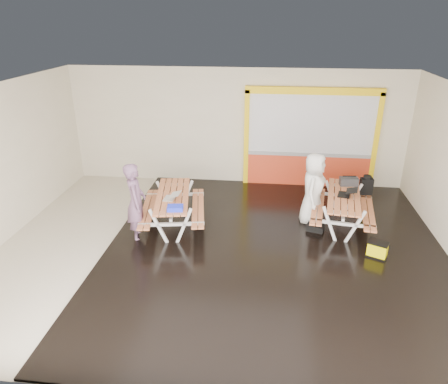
# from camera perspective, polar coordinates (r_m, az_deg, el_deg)

# --- Properties ---
(room) EXTENTS (10.02, 8.02, 3.52)m
(room) POSITION_cam_1_polar(r_m,az_deg,el_deg) (8.60, -0.69, 2.20)
(room) COLOR beige
(room) RESTS_ON ground
(deck) EXTENTS (7.50, 7.98, 0.05)m
(deck) POSITION_cam_1_polar(r_m,az_deg,el_deg) (9.32, 7.09, -8.07)
(deck) COLOR black
(deck) RESTS_ON room
(kiosk) EXTENTS (3.88, 0.16, 3.00)m
(kiosk) POSITION_cam_1_polar(r_m,az_deg,el_deg) (12.42, 11.85, 6.98)
(kiosk) COLOR red
(kiosk) RESTS_ON room
(picnic_table_left) EXTENTS (1.83, 2.41, 0.88)m
(picnic_table_left) POSITION_cam_1_polar(r_m,az_deg,el_deg) (10.04, -7.10, -1.46)
(picnic_table_left) COLOR #D97E4D
(picnic_table_left) RESTS_ON deck
(picnic_table_right) EXTENTS (1.74, 2.33, 0.86)m
(picnic_table_right) POSITION_cam_1_polar(r_m,az_deg,el_deg) (10.39, 16.25, -1.47)
(picnic_table_right) COLOR #D97E4D
(picnic_table_right) RESTS_ON deck
(person_left) EXTENTS (0.63, 0.79, 1.89)m
(person_left) POSITION_cam_1_polar(r_m,az_deg,el_deg) (9.59, -12.16, -1.43)
(person_left) COLOR #6F4E6C
(person_left) RESTS_ON deck
(person_right) EXTENTS (0.79, 1.02, 1.85)m
(person_right) POSITION_cam_1_polar(r_m,az_deg,el_deg) (10.36, 12.31, 0.37)
(person_right) COLOR white
(person_right) RESTS_ON deck
(laptop_left) EXTENTS (0.40, 0.36, 0.16)m
(laptop_left) POSITION_cam_1_polar(r_m,az_deg,el_deg) (9.72, -7.31, -0.67)
(laptop_left) COLOR silver
(laptop_left) RESTS_ON picnic_table_left
(laptop_right) EXTENTS (0.52, 0.48, 0.19)m
(laptop_right) POSITION_cam_1_polar(r_m,az_deg,el_deg) (10.30, 16.73, -0.16)
(laptop_right) COLOR black
(laptop_right) RESTS_ON picnic_table_right
(blue_pouch) EXTENTS (0.38, 0.29, 0.10)m
(blue_pouch) POSITION_cam_1_polar(r_m,az_deg,el_deg) (9.16, -6.81, -2.22)
(blue_pouch) COLOR #1F2EE1
(blue_pouch) RESTS_ON picnic_table_left
(toolbox) EXTENTS (0.47, 0.26, 0.26)m
(toolbox) POSITION_cam_1_polar(r_m,az_deg,el_deg) (10.91, 16.98, 1.42)
(toolbox) COLOR black
(toolbox) RESTS_ON picnic_table_right
(backpack) EXTENTS (0.33, 0.22, 0.53)m
(backpack) POSITION_cam_1_polar(r_m,az_deg,el_deg) (11.30, 19.19, 0.88)
(backpack) COLOR black
(backpack) RESTS_ON picnic_table_right
(dark_case) EXTENTS (0.47, 0.40, 0.15)m
(dark_case) POSITION_cam_1_polar(r_m,az_deg,el_deg) (10.21, 12.60, -4.83)
(dark_case) COLOR black
(dark_case) RESTS_ON deck
(fluke_bag) EXTENTS (0.49, 0.42, 0.36)m
(fluke_bag) POSITION_cam_1_polar(r_m,az_deg,el_deg) (9.49, 20.56, -7.53)
(fluke_bag) COLOR black
(fluke_bag) RESTS_ON deck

